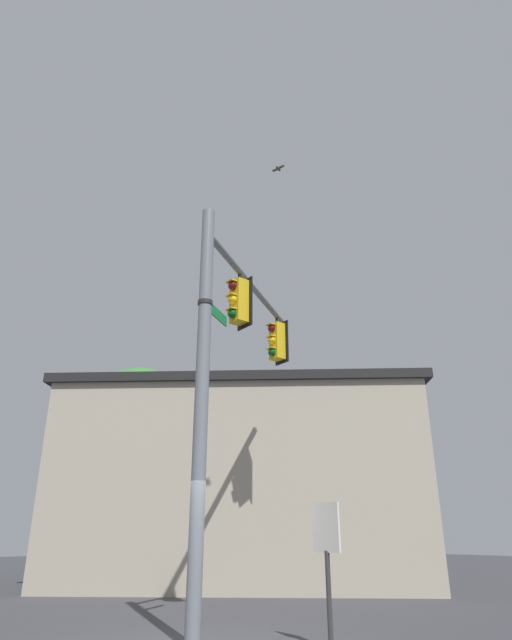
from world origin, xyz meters
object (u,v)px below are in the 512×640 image
Objects in this scene: bird_flying at (278,169)px; historical_marker at (327,550)px; traffic_light_mid_inner at (277,341)px; street_name_sign at (211,309)px; traffic_light_nearest_pole at (238,301)px.

historical_marker is at bearing 158.45° from bird_flying.
traffic_light_mid_inner is 7.10m from historical_marker.
traffic_light_mid_inner is 1.24× the size of street_name_sign.
bird_flying reaches higher than traffic_light_nearest_pole.
street_name_sign is 4.93m from historical_marker.
bird_flying is 9.20m from historical_marker.
traffic_light_mid_inner is at bearing -57.07° from street_name_sign.
traffic_light_nearest_pole reaches higher than historical_marker.
street_name_sign reaches higher than historical_marker.
traffic_light_nearest_pole is 2.94m from traffic_light_mid_inner.
traffic_light_nearest_pole is at bearing 51.08° from bird_flying.
historical_marker is (-1.68, -1.28, -4.46)m from street_name_sign.
street_name_sign is (-2.42, 3.73, -0.79)m from traffic_light_mid_inner.
street_name_sign is 3.22× the size of bird_flying.
historical_marker is at bearing -179.69° from traffic_light_nearest_pole.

